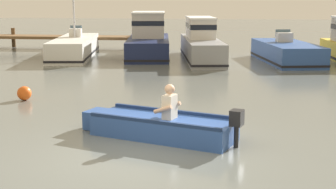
{
  "coord_description": "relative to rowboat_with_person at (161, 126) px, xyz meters",
  "views": [
    {
      "loc": [
        1.65,
        -8.81,
        3.0
      ],
      "look_at": [
        0.15,
        3.27,
        0.55
      ],
      "focal_mm": 51.8,
      "sensor_mm": 36.0,
      "label": 1
    }
  ],
  "objects": [
    {
      "name": "moored_boat_grey",
      "position": [
        0.11,
        13.5,
        0.53
      ],
      "size": [
        2.68,
        6.98,
        2.05
      ],
      "color": "gray",
      "rests_on": "ground"
    },
    {
      "name": "moored_boat_navy",
      "position": [
        -2.69,
        14.75,
        0.58
      ],
      "size": [
        2.93,
        6.64,
        2.26
      ],
      "color": "#19234C",
      "rests_on": "ground"
    },
    {
      "name": "moored_boat_blue",
      "position": [
        4.14,
        13.09,
        0.18
      ],
      "size": [
        3.1,
        5.73,
        1.49
      ],
      "color": "#2D519E",
      "rests_on": "ground"
    },
    {
      "name": "rowboat_with_person",
      "position": [
        0.0,
        0.0,
        0.0
      ],
      "size": [
        3.64,
        2.04,
        1.19
      ],
      "color": "#2D519E",
      "rests_on": "ground"
    },
    {
      "name": "wooden_dock",
      "position": [
        -9.77,
        17.61,
        0.43
      ],
      "size": [
        12.2,
        1.64,
        1.25
      ],
      "color": "brown",
      "rests_on": "ground"
    },
    {
      "name": "moored_boat_white",
      "position": [
        -6.38,
        13.83,
        0.22
      ],
      "size": [
        2.82,
        6.95,
        4.37
      ],
      "color": "white",
      "rests_on": "ground"
    },
    {
      "name": "ground_plane",
      "position": [
        -0.23,
        -1.29,
        -0.25
      ],
      "size": [
        120.0,
        120.0,
        0.0
      ],
      "primitive_type": "plane",
      "color": "slate"
    },
    {
      "name": "mooring_buoy",
      "position": [
        -4.54,
        3.31,
        -0.04
      ],
      "size": [
        0.42,
        0.42,
        0.42
      ],
      "primitive_type": "sphere",
      "color": "#E55919",
      "rests_on": "ground"
    }
  ]
}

